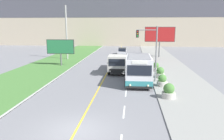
{
  "coord_description": "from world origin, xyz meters",
  "views": [
    {
      "loc": [
        3.28,
        -11.77,
        6.17
      ],
      "look_at": [
        1.1,
        11.37,
        1.4
      ],
      "focal_mm": 35.0,
      "sensor_mm": 36.0,
      "label": 1
    }
  ],
  "objects_px": {
    "billboard_small": "(60,47)",
    "car_distant": "(122,51)",
    "traffic_light_mast": "(150,47)",
    "planter_round_far": "(156,67)",
    "planter_round_near": "(169,91)",
    "planter_round_second": "(162,81)",
    "utility_pole_far": "(66,33)",
    "city_bus": "(139,70)",
    "billboard_large": "(160,35)",
    "dump_truck": "(118,64)",
    "planter_round_third": "(160,73)"
  },
  "relations": [
    {
      "from": "billboard_small",
      "to": "planter_round_third",
      "type": "distance_m",
      "value": 16.12
    },
    {
      "from": "billboard_small",
      "to": "planter_round_near",
      "type": "distance_m",
      "value": 20.36
    },
    {
      "from": "dump_truck",
      "to": "billboard_large",
      "type": "xyz_separation_m",
      "value": [
        7.03,
        14.92,
        3.08
      ]
    },
    {
      "from": "billboard_large",
      "to": "billboard_small",
      "type": "relative_size",
      "value": 1.37
    },
    {
      "from": "planter_round_far",
      "to": "city_bus",
      "type": "bearing_deg",
      "value": -110.66
    },
    {
      "from": "billboard_large",
      "to": "planter_round_far",
      "type": "relative_size",
      "value": 4.91
    },
    {
      "from": "traffic_light_mast",
      "to": "car_distant",
      "type": "bearing_deg",
      "value": 100.17
    },
    {
      "from": "planter_round_far",
      "to": "planter_round_near",
      "type": "bearing_deg",
      "value": -90.15
    },
    {
      "from": "planter_round_near",
      "to": "planter_round_third",
      "type": "distance_m",
      "value": 7.45
    },
    {
      "from": "city_bus",
      "to": "planter_round_second",
      "type": "distance_m",
      "value": 2.7
    },
    {
      "from": "car_distant",
      "to": "planter_round_third",
      "type": "height_order",
      "value": "car_distant"
    },
    {
      "from": "billboard_large",
      "to": "planter_round_second",
      "type": "xyz_separation_m",
      "value": [
        -2.09,
        -21.02,
        -3.72
      ]
    },
    {
      "from": "traffic_light_mast",
      "to": "planter_round_third",
      "type": "relative_size",
      "value": 4.8
    },
    {
      "from": "traffic_light_mast",
      "to": "planter_round_far",
      "type": "height_order",
      "value": "traffic_light_mast"
    },
    {
      "from": "planter_round_second",
      "to": "planter_round_far",
      "type": "height_order",
      "value": "planter_round_second"
    },
    {
      "from": "billboard_large",
      "to": "planter_round_third",
      "type": "distance_m",
      "value": 17.78
    },
    {
      "from": "car_distant",
      "to": "planter_round_far",
      "type": "distance_m",
      "value": 18.09
    },
    {
      "from": "utility_pole_far",
      "to": "planter_round_second",
      "type": "bearing_deg",
      "value": -48.8
    },
    {
      "from": "utility_pole_far",
      "to": "planter_round_second",
      "type": "distance_m",
      "value": 23.29
    },
    {
      "from": "dump_truck",
      "to": "traffic_light_mast",
      "type": "distance_m",
      "value": 6.24
    },
    {
      "from": "utility_pole_far",
      "to": "planter_round_near",
      "type": "bearing_deg",
      "value": -54.12
    },
    {
      "from": "billboard_small",
      "to": "planter_round_third",
      "type": "xyz_separation_m",
      "value": [
        14.37,
        -6.97,
        -2.22
      ]
    },
    {
      "from": "utility_pole_far",
      "to": "planter_round_second",
      "type": "relative_size",
      "value": 7.97
    },
    {
      "from": "planter_round_far",
      "to": "car_distant",
      "type": "bearing_deg",
      "value": 107.21
    },
    {
      "from": "dump_truck",
      "to": "city_bus",
      "type": "bearing_deg",
      "value": -64.42
    },
    {
      "from": "planter_round_third",
      "to": "planter_round_far",
      "type": "relative_size",
      "value": 1.06
    },
    {
      "from": "traffic_light_mast",
      "to": "planter_round_third",
      "type": "xyz_separation_m",
      "value": [
        1.39,
        1.85,
        -3.23
      ]
    },
    {
      "from": "planter_round_near",
      "to": "utility_pole_far",
      "type": "bearing_deg",
      "value": 125.88
    },
    {
      "from": "billboard_small",
      "to": "planter_round_second",
      "type": "height_order",
      "value": "billboard_small"
    },
    {
      "from": "planter_round_second",
      "to": "traffic_light_mast",
      "type": "bearing_deg",
      "value": 121.65
    },
    {
      "from": "billboard_large",
      "to": "billboard_small",
      "type": "xyz_separation_m",
      "value": [
        -16.22,
        -10.32,
        -1.48
      ]
    },
    {
      "from": "dump_truck",
      "to": "planter_round_near",
      "type": "xyz_separation_m",
      "value": [
        5.0,
        -9.82,
        -0.62
      ]
    },
    {
      "from": "traffic_light_mast",
      "to": "billboard_large",
      "type": "relative_size",
      "value": 1.03
    },
    {
      "from": "city_bus",
      "to": "planter_round_third",
      "type": "relative_size",
      "value": 4.29
    },
    {
      "from": "city_bus",
      "to": "billboard_large",
      "type": "xyz_separation_m",
      "value": [
        4.5,
        20.21,
        2.79
      ]
    },
    {
      "from": "dump_truck",
      "to": "planter_round_far",
      "type": "bearing_deg",
      "value": 15.03
    },
    {
      "from": "car_distant",
      "to": "utility_pole_far",
      "type": "distance_m",
      "value": 13.06
    },
    {
      "from": "traffic_light_mast",
      "to": "planter_round_far",
      "type": "distance_m",
      "value": 6.58
    },
    {
      "from": "traffic_light_mast",
      "to": "dump_truck",
      "type": "bearing_deg",
      "value": 131.8
    },
    {
      "from": "dump_truck",
      "to": "planter_round_third",
      "type": "bearing_deg",
      "value": -24.66
    },
    {
      "from": "planter_round_near",
      "to": "dump_truck",
      "type": "bearing_deg",
      "value": 117.0
    },
    {
      "from": "traffic_light_mast",
      "to": "planter_round_third",
      "type": "height_order",
      "value": "traffic_light_mast"
    },
    {
      "from": "billboard_small",
      "to": "city_bus",
      "type": "bearing_deg",
      "value": -40.13
    },
    {
      "from": "car_distant",
      "to": "planter_round_third",
      "type": "relative_size",
      "value": 3.39
    },
    {
      "from": "car_distant",
      "to": "planter_round_near",
      "type": "distance_m",
      "value": 28.94
    },
    {
      "from": "car_distant",
      "to": "planter_round_near",
      "type": "height_order",
      "value": "car_distant"
    },
    {
      "from": "car_distant",
      "to": "traffic_light_mast",
      "type": "distance_m",
      "value": 23.43
    },
    {
      "from": "billboard_small",
      "to": "traffic_light_mast",
      "type": "bearing_deg",
      "value": -34.22
    },
    {
      "from": "billboard_large",
      "to": "planter_round_near",
      "type": "xyz_separation_m",
      "value": [
        -2.02,
        -24.74,
        -3.7
      ]
    },
    {
      "from": "billboard_small",
      "to": "car_distant",
      "type": "bearing_deg",
      "value": 57.68
    }
  ]
}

